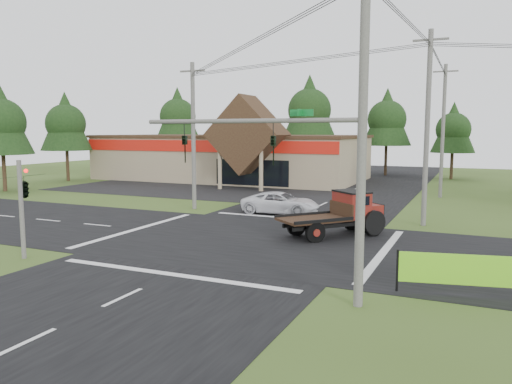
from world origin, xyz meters
The scene contains 21 objects.
ground centered at (0.00, 0.00, 0.00)m, with size 120.00×120.00×0.00m, color #394E1C.
road_ns centered at (0.00, 0.00, 0.01)m, with size 12.00×120.00×0.02m, color black.
road_ew centered at (0.00, 0.00, 0.01)m, with size 120.00×12.00×0.02m, color black.
parking_apron centered at (-14.00, 19.00, 0.01)m, with size 28.00×14.00×0.02m, color black.
cvs_building centered at (-15.70, 29.57, 2.78)m, with size 30.40×18.20×9.19m.
traffic_signal_mast centered at (5.82, -7.50, 4.43)m, with size 8.12×0.24×7.00m.
traffic_signal_corner centered at (-7.50, -7.32, 3.52)m, with size 0.53×2.48×4.40m.
utility_pole_nr centered at (7.50, -7.50, 5.64)m, with size 2.00×0.30×11.00m.
utility_pole_nw centered at (-8.00, 8.00, 5.39)m, with size 2.00×0.30×10.50m.
utility_pole_ne centered at (8.00, 8.00, 5.89)m, with size 2.00×0.30×11.50m.
utility_pole_n centered at (8.00, 22.00, 5.74)m, with size 2.00×0.30×11.20m.
tree_row_a centered at (-30.00, 40.00, 8.05)m, with size 6.72×6.72×12.12m.
tree_row_b centered at (-20.00, 42.00, 6.70)m, with size 5.60×5.60×10.10m.
tree_row_c centered at (-10.00, 41.00, 8.72)m, with size 7.28×7.28×13.13m.
tree_row_d centered at (0.00, 42.00, 7.38)m, with size 6.16×6.16×11.11m.
tree_row_e centered at (8.00, 40.00, 6.03)m, with size 5.04×5.04×9.09m.
tree_side_w centered at (-32.00, 20.00, 6.70)m, with size 5.60×5.60×10.10m.
tree_side_w_near centered at (-30.00, 10.00, 6.70)m, with size 5.60×5.60×10.10m.
antique_flatbed_truck centered at (3.86, 2.74, 1.23)m, with size 2.25×5.89×2.46m, color #611E0D, non-canonical shape.
roadside_banner centered at (10.55, -5.02, 0.76)m, with size 4.44×0.13×1.52m, color #72D21C, non-canonical shape.
white_pickup centered at (-1.45, 8.58, 0.74)m, with size 2.46×5.34×1.48m, color white.
Camera 1 is at (10.85, -23.15, 5.65)m, focal length 35.00 mm.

